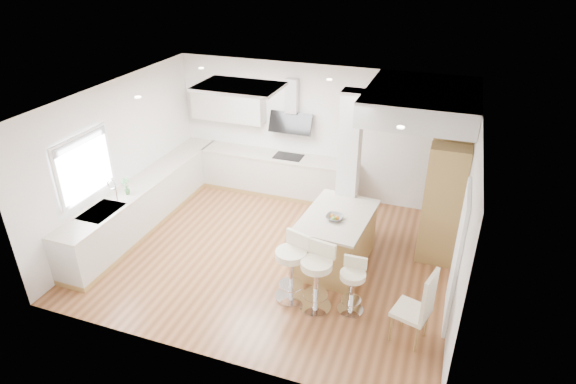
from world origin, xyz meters
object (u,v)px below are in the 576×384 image
at_px(peninsula, 336,239).
at_px(bar_stool_a, 292,264).
at_px(bar_stool_b, 317,274).
at_px(dining_chair, 420,306).
at_px(bar_stool_c, 352,283).

xyz_separation_m(peninsula, bar_stool_a, (-0.41, -1.09, 0.13)).
xyz_separation_m(bar_stool_b, dining_chair, (1.49, -0.22, 0.02)).
relative_size(peninsula, bar_stool_c, 1.87).
height_order(bar_stool_b, bar_stool_c, bar_stool_b).
bearing_deg(bar_stool_b, peninsula, 100.55).
relative_size(peninsula, bar_stool_b, 1.52).
bearing_deg(bar_stool_b, bar_stool_a, 176.70).
distance_m(bar_stool_b, dining_chair, 1.51).
bearing_deg(bar_stool_c, bar_stool_a, 179.94).
relative_size(peninsula, bar_stool_a, 1.51).
bearing_deg(bar_stool_c, dining_chair, -19.81).
distance_m(peninsula, bar_stool_a, 1.17).
distance_m(peninsula, dining_chair, 2.06).
height_order(peninsula, bar_stool_a, bar_stool_a).
distance_m(bar_stool_a, bar_stool_c, 0.94).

